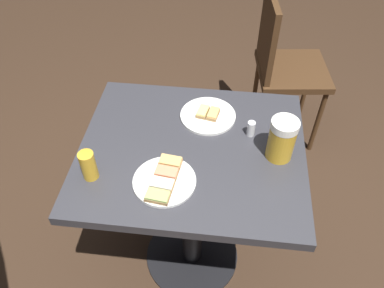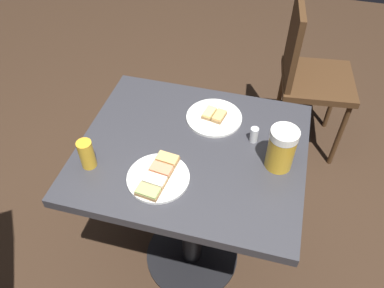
{
  "view_description": "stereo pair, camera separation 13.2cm",
  "coord_description": "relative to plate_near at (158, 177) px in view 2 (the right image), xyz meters",
  "views": [
    {
      "loc": [
        -0.11,
        0.91,
        1.74
      ],
      "look_at": [
        0.0,
        0.0,
        0.79
      ],
      "focal_mm": 36.21,
      "sensor_mm": 36.0,
      "label": 1
    },
    {
      "loc": [
        -0.24,
        0.88,
        1.74
      ],
      "look_at": [
        0.0,
        0.0,
        0.79
      ],
      "focal_mm": 36.21,
      "sensor_mm": 36.0,
      "label": 2
    }
  ],
  "objects": [
    {
      "name": "plate_far",
      "position": [
        -0.11,
        -0.33,
        -0.0
      ],
      "size": [
        0.21,
        0.21,
        0.03
      ],
      "color": "white",
      "rests_on": "cafe_table"
    },
    {
      "name": "cafe_chair",
      "position": [
        -0.46,
        -1.08,
        -0.26
      ],
      "size": [
        0.42,
        0.42,
        0.89
      ],
      "rotation": [
        0.0,
        0.0,
        1.69
      ],
      "color": "#472D19",
      "rests_on": "ground_plane"
    },
    {
      "name": "cafe_table",
      "position": [
        -0.07,
        -0.16,
        -0.19
      ],
      "size": [
        0.78,
        0.66,
        0.77
      ],
      "color": "black",
      "rests_on": "ground_plane"
    },
    {
      "name": "beer_glass_small",
      "position": [
        0.24,
        0.0,
        0.04
      ],
      "size": [
        0.05,
        0.05,
        0.11
      ],
      "primitive_type": "cylinder",
      "color": "gold",
      "rests_on": "cafe_table"
    },
    {
      "name": "salt_shaker",
      "position": [
        -0.27,
        -0.25,
        0.02
      ],
      "size": [
        0.03,
        0.03,
        0.06
      ],
      "primitive_type": "cylinder",
      "color": "silver",
      "rests_on": "cafe_table"
    },
    {
      "name": "ground_plane",
      "position": [
        -0.07,
        -0.16,
        -0.78
      ],
      "size": [
        6.0,
        6.0,
        0.0
      ],
      "primitive_type": "plane",
      "color": "#382619"
    },
    {
      "name": "plate_near",
      "position": [
        0.0,
        0.0,
        0.0
      ],
      "size": [
        0.2,
        0.2,
        0.03
      ],
      "color": "white",
      "rests_on": "cafe_table"
    },
    {
      "name": "beer_mug",
      "position": [
        -0.36,
        -0.17,
        0.07
      ],
      "size": [
        0.09,
        0.14,
        0.15
      ],
      "color": "gold",
      "rests_on": "cafe_table"
    }
  ]
}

